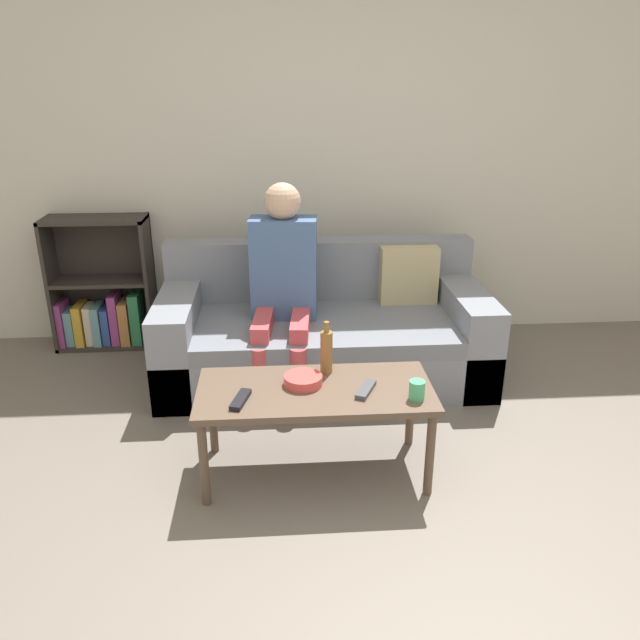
% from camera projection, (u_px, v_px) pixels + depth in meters
% --- Properties ---
extents(ground_plane, '(22.00, 22.00, 0.00)m').
position_uv_depth(ground_plane, '(393.00, 591.00, 2.26)').
color(ground_plane, '#70665B').
extents(wall_back, '(12.00, 0.06, 2.60)m').
position_uv_depth(wall_back, '(333.00, 146.00, 4.11)').
color(wall_back, beige).
rests_on(wall_back, ground_plane).
extents(couch, '(1.94, 0.92, 0.77)m').
position_uv_depth(couch, '(324.00, 333.00, 3.83)').
color(couch, gray).
rests_on(couch, ground_plane).
extents(bookshelf, '(0.66, 0.28, 0.89)m').
position_uv_depth(bookshelf, '(104.00, 298.00, 4.22)').
color(bookshelf, '#332D28').
rests_on(bookshelf, ground_plane).
extents(coffee_table, '(1.05, 0.49, 0.44)m').
position_uv_depth(coffee_table, '(315.00, 398.00, 2.80)').
color(coffee_table, brown).
rests_on(coffee_table, ground_plane).
extents(person_adult, '(0.40, 0.66, 1.18)m').
position_uv_depth(person_adult, '(283.00, 275.00, 3.59)').
color(person_adult, '#C6474C').
rests_on(person_adult, ground_plane).
extents(cup_near, '(0.07, 0.07, 0.09)m').
position_uv_depth(cup_near, '(417.00, 390.00, 2.67)').
color(cup_near, '#4CB77A').
rests_on(cup_near, coffee_table).
extents(tv_remote_0, '(0.12, 0.17, 0.02)m').
position_uv_depth(tv_remote_0, '(366.00, 390.00, 2.74)').
color(tv_remote_0, '#47474C').
rests_on(tv_remote_0, coffee_table).
extents(tv_remote_1, '(0.09, 0.18, 0.02)m').
position_uv_depth(tv_remote_1, '(240.00, 400.00, 2.66)').
color(tv_remote_1, black).
rests_on(tv_remote_1, coffee_table).
extents(snack_bowl, '(0.17, 0.17, 0.05)m').
position_uv_depth(snack_bowl, '(303.00, 380.00, 2.80)').
color(snack_bowl, '#DB4C47').
rests_on(snack_bowl, coffee_table).
extents(bottle, '(0.06, 0.06, 0.25)m').
position_uv_depth(bottle, '(326.00, 351.00, 2.89)').
color(bottle, olive).
rests_on(bottle, coffee_table).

